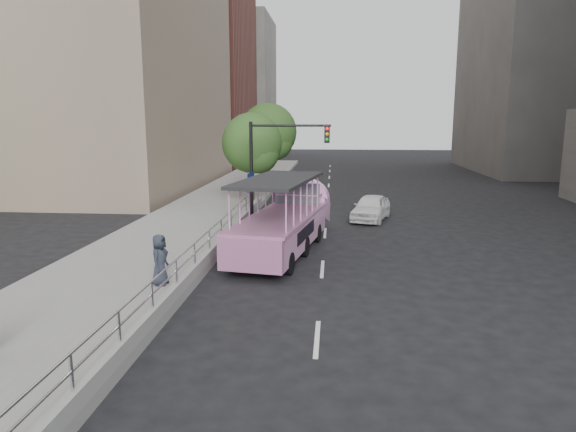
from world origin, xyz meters
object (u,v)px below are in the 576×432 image
(car, at_px, (371,207))
(traffic_signal, at_px, (274,155))
(duck_boat, at_px, (287,222))
(pedestrian_far, at_px, (160,260))
(street_tree_far, at_px, (270,134))
(parking_sign, at_px, (251,195))
(street_tree_near, at_px, (254,145))

(car, relative_size, traffic_signal, 0.77)
(duck_boat, distance_m, car, 7.68)
(pedestrian_far, xyz_separation_m, traffic_signal, (2.20, 11.60, 2.41))
(car, bearing_deg, street_tree_far, 143.41)
(car, height_order, street_tree_far, street_tree_far)
(car, relative_size, parking_sign, 1.41)
(parking_sign, height_order, street_tree_near, street_tree_near)
(duck_boat, relative_size, street_tree_far, 1.47)
(traffic_signal, xyz_separation_m, street_tree_far, (-1.40, 9.43, 0.81))
(traffic_signal, xyz_separation_m, street_tree_near, (-1.60, 3.43, 0.32))
(car, xyz_separation_m, pedestrian_far, (-7.28, -12.55, 0.41))
(car, bearing_deg, pedestrian_far, -104.11)
(parking_sign, relative_size, street_tree_near, 0.49)
(car, relative_size, street_tree_far, 0.62)
(traffic_signal, height_order, street_tree_far, street_tree_far)
(duck_boat, bearing_deg, pedestrian_far, -119.28)
(street_tree_near, bearing_deg, duck_boat, -73.12)
(street_tree_near, bearing_deg, traffic_signal, -65.02)
(duck_boat, distance_m, pedestrian_far, 6.85)
(parking_sign, bearing_deg, pedestrian_far, -98.52)
(duck_boat, height_order, street_tree_near, street_tree_near)
(parking_sign, bearing_deg, street_tree_near, 97.33)
(street_tree_near, distance_m, street_tree_far, 6.02)
(pedestrian_far, relative_size, parking_sign, 0.56)
(duck_boat, xyz_separation_m, parking_sign, (-1.99, 3.13, 0.62))
(parking_sign, height_order, traffic_signal, traffic_signal)
(car, xyz_separation_m, street_tree_far, (-6.48, 8.47, 3.63))
(street_tree_far, bearing_deg, car, -52.59)
(street_tree_near, bearing_deg, pedestrian_far, -92.29)
(street_tree_far, bearing_deg, parking_sign, -87.30)
(car, xyz_separation_m, parking_sign, (-5.92, -3.45, 1.09))
(parking_sign, bearing_deg, car, 30.25)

